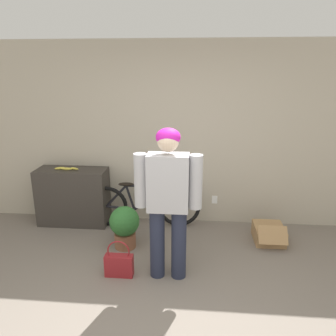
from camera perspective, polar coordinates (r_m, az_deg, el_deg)
wall_back at (r=4.69m, az=1.82°, el=5.66°), size 8.00×0.07×2.60m
side_shelf at (r=5.02m, az=-16.17°, el=-4.79°), size 1.01×0.41×0.83m
person at (r=3.39m, az=0.00°, el=-4.73°), size 0.70×0.25×1.66m
bicycle at (r=4.77m, az=-4.42°, el=-6.45°), size 1.67×0.46×0.68m
banana at (r=4.88m, az=-17.24°, el=-0.09°), size 0.36×0.10×0.04m
handbag at (r=3.80m, az=-8.52°, el=-16.22°), size 0.31×0.11×0.43m
cardboard_box at (r=4.65m, az=17.14°, el=-10.84°), size 0.38×0.52×0.30m
potted_plant at (r=4.26m, az=-7.57°, el=-9.83°), size 0.38×0.38×0.55m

